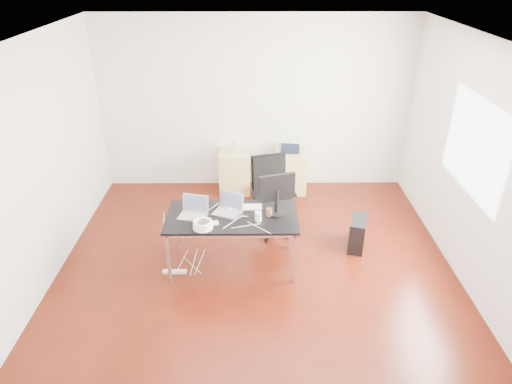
{
  "coord_description": "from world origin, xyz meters",
  "views": [
    {
      "loc": [
        -0.04,
        -4.61,
        3.58
      ],
      "look_at": [
        0.0,
        0.55,
        0.85
      ],
      "focal_mm": 32.0,
      "sensor_mm": 36.0,
      "label": 1
    }
  ],
  "objects_px": {
    "desk": "(232,219)",
    "pc_tower": "(358,233)",
    "office_chair": "(272,192)",
    "filing_cabinet_left": "(235,171)",
    "filing_cabinet_right": "(290,171)"
  },
  "relations": [
    {
      "from": "office_chair",
      "to": "desk",
      "type": "bearing_deg",
      "value": -135.93
    },
    {
      "from": "office_chair",
      "to": "pc_tower",
      "type": "distance_m",
      "value": 1.3
    },
    {
      "from": "pc_tower",
      "to": "desk",
      "type": "bearing_deg",
      "value": -149.88
    },
    {
      "from": "office_chair",
      "to": "filing_cabinet_left",
      "type": "xyz_separation_m",
      "value": [
        -0.56,
        1.21,
        -0.26
      ]
    },
    {
      "from": "office_chair",
      "to": "pc_tower",
      "type": "xyz_separation_m",
      "value": [
        1.15,
        -0.47,
        -0.39
      ]
    },
    {
      "from": "desk",
      "to": "pc_tower",
      "type": "relative_size",
      "value": 3.56
    },
    {
      "from": "desk",
      "to": "office_chair",
      "type": "height_order",
      "value": "office_chair"
    },
    {
      "from": "desk",
      "to": "filing_cabinet_right",
      "type": "relative_size",
      "value": 2.29
    },
    {
      "from": "filing_cabinet_right",
      "to": "pc_tower",
      "type": "xyz_separation_m",
      "value": [
        0.79,
        -1.68,
        -0.13
      ]
    },
    {
      "from": "office_chair",
      "to": "filing_cabinet_right",
      "type": "xyz_separation_m",
      "value": [
        0.36,
        1.21,
        -0.26
      ]
    },
    {
      "from": "desk",
      "to": "pc_tower",
      "type": "xyz_separation_m",
      "value": [
        1.67,
        0.39,
        -0.46
      ]
    },
    {
      "from": "office_chair",
      "to": "filing_cabinet_left",
      "type": "bearing_deg",
      "value": 100.1
    },
    {
      "from": "filing_cabinet_left",
      "to": "pc_tower",
      "type": "distance_m",
      "value": 2.4
    },
    {
      "from": "desk",
      "to": "filing_cabinet_left",
      "type": "height_order",
      "value": "desk"
    },
    {
      "from": "office_chair",
      "to": "pc_tower",
      "type": "height_order",
      "value": "office_chair"
    }
  ]
}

